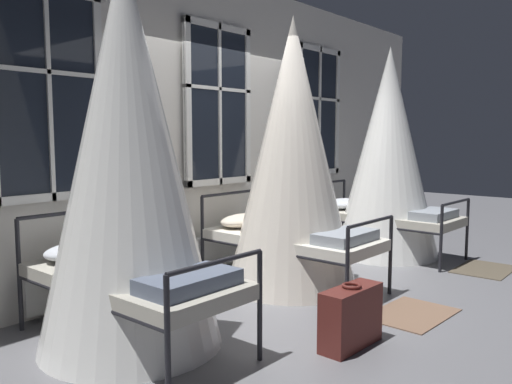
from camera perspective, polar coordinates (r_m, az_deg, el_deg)
The scene contains 9 objects.
ground at distance 5.46m, azimuth 3.25°, elevation -10.15°, with size 19.48×19.48×0.00m, color slate.
back_wall_with_windows at distance 5.94m, azimuth -4.84°, elevation 7.23°, with size 9.45×0.10×3.29m, color silver.
window_bank at distance 5.87m, azimuth -3.97°, elevation 1.76°, with size 4.99×0.10×2.69m.
cot_first at distance 3.82m, azimuth -13.88°, elevation 3.62°, with size 1.32×1.82×2.82m.
cot_second at distance 5.24m, azimuth 3.97°, elevation 3.78°, with size 1.32×1.83×2.71m.
cot_third at distance 6.87m, azimuth 14.20°, elevation 3.91°, with size 1.32×1.84×2.65m.
rug_second at distance 4.80m, azimuth 16.65°, elevation -12.64°, with size 0.80×0.56×0.01m, color brown.
rug_third at distance 6.61m, azimuth 23.70°, elevation -7.74°, with size 0.80×0.56×0.01m, color brown.
suitcase_dark at distance 3.95m, azimuth 10.34°, elevation -13.27°, with size 0.57×0.23×0.47m.
Camera 1 is at (-4.18, -3.16, 1.52)m, focal length 36.59 mm.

